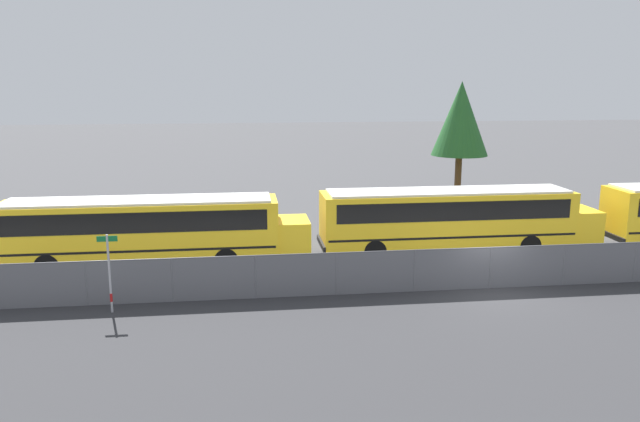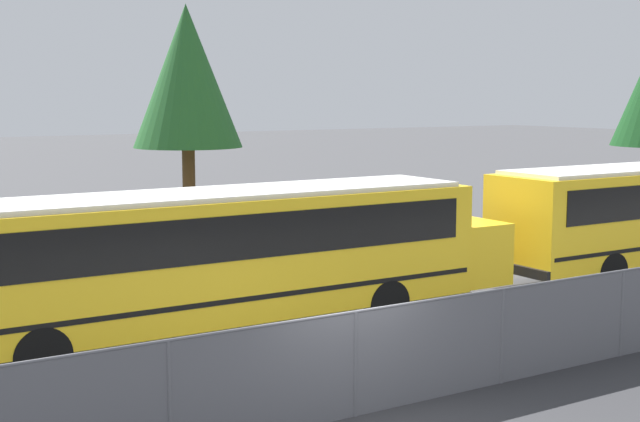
{
  "view_description": "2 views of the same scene",
  "coord_description": "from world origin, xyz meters",
  "px_view_note": "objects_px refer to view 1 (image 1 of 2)",
  "views": [
    {
      "loc": [
        -9.58,
        -22.42,
        8.03
      ],
      "look_at": [
        -5.97,
        5.95,
        2.04
      ],
      "focal_mm": 35.0,
      "sensor_mm": 36.0,
      "label": 1
    },
    {
      "loc": [
        -7.47,
        -11.02,
        4.95
      ],
      "look_at": [
        3.06,
        5.95,
        2.36
      ],
      "focal_mm": 50.0,
      "sensor_mm": 36.0,
      "label": 2
    }
  ],
  "objects_px": {
    "school_bus_2": "(147,226)",
    "street_sign": "(109,271)",
    "tree_1": "(461,119)",
    "school_bus_3": "(453,215)"
  },
  "relations": [
    {
      "from": "tree_1",
      "to": "school_bus_2",
      "type": "bearing_deg",
      "value": -145.82
    },
    {
      "from": "school_bus_2",
      "to": "tree_1",
      "type": "bearing_deg",
      "value": 34.18
    },
    {
      "from": "school_bus_2",
      "to": "street_sign",
      "type": "relative_size",
      "value": 4.72
    },
    {
      "from": "school_bus_2",
      "to": "street_sign",
      "type": "height_order",
      "value": "school_bus_2"
    },
    {
      "from": "street_sign",
      "to": "tree_1",
      "type": "distance_m",
      "value": 26.5
    },
    {
      "from": "street_sign",
      "to": "tree_1",
      "type": "height_order",
      "value": "tree_1"
    },
    {
      "from": "school_bus_2",
      "to": "school_bus_3",
      "type": "bearing_deg",
      "value": 2.29
    },
    {
      "from": "street_sign",
      "to": "tree_1",
      "type": "xyz_separation_m",
      "value": [
        19.0,
        18.02,
        4.06
      ]
    },
    {
      "from": "school_bus_3",
      "to": "street_sign",
      "type": "distance_m",
      "value": 15.72
    },
    {
      "from": "school_bus_2",
      "to": "tree_1",
      "type": "xyz_separation_m",
      "value": [
        18.46,
        12.53,
        3.75
      ]
    }
  ]
}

